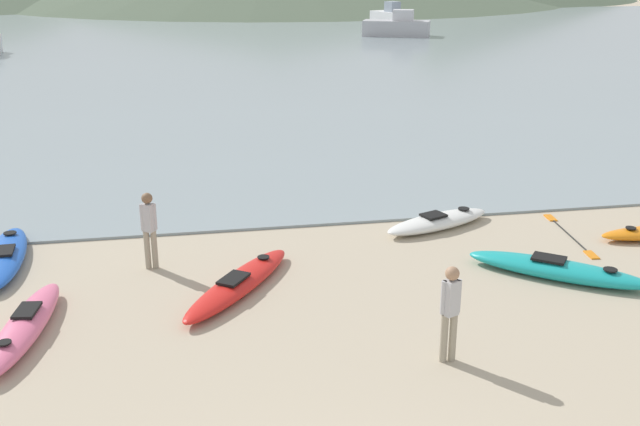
{
  "coord_description": "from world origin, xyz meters",
  "views": [
    {
      "loc": [
        -1.33,
        -5.27,
        5.95
      ],
      "look_at": [
        1.53,
        10.24,
        0.5
      ],
      "focal_mm": 42.0,
      "sensor_mm": 36.0,
      "label": 1
    }
  ],
  "objects_px": {
    "kayak_on_sand_3": "(557,269)",
    "person_near_waterline": "(149,226)",
    "kayak_on_sand_5": "(438,221)",
    "kayak_on_sand_4": "(25,326)",
    "moored_boat_4": "(397,27)",
    "kayak_on_sand_0": "(5,256)",
    "kayak_on_sand_2": "(239,283)",
    "moored_boat_2": "(390,17)",
    "loose_paddle": "(570,235)",
    "person_near_foreground": "(450,308)"
  },
  "relations": [
    {
      "from": "moored_boat_2",
      "to": "loose_paddle",
      "type": "distance_m",
      "value": 51.61
    },
    {
      "from": "kayak_on_sand_0",
      "to": "moored_boat_4",
      "type": "bearing_deg",
      "value": 64.2
    },
    {
      "from": "person_near_foreground",
      "to": "kayak_on_sand_2",
      "type": "bearing_deg",
      "value": 133.34
    },
    {
      "from": "moored_boat_2",
      "to": "kayak_on_sand_3",
      "type": "bearing_deg",
      "value": -102.05
    },
    {
      "from": "kayak_on_sand_2",
      "to": "person_near_foreground",
      "type": "xyz_separation_m",
      "value": [
        2.97,
        -3.14,
        0.75
      ]
    },
    {
      "from": "kayak_on_sand_0",
      "to": "person_near_waterline",
      "type": "relative_size",
      "value": 2.13
    },
    {
      "from": "moored_boat_2",
      "to": "kayak_on_sand_5",
      "type": "bearing_deg",
      "value": -104.25
    },
    {
      "from": "kayak_on_sand_4",
      "to": "person_near_waterline",
      "type": "bearing_deg",
      "value": 51.83
    },
    {
      "from": "kayak_on_sand_0",
      "to": "kayak_on_sand_3",
      "type": "relative_size",
      "value": 1.05
    },
    {
      "from": "kayak_on_sand_0",
      "to": "kayak_on_sand_3",
      "type": "xyz_separation_m",
      "value": [
        10.68,
        -2.66,
        0.01
      ]
    },
    {
      "from": "kayak_on_sand_0",
      "to": "kayak_on_sand_4",
      "type": "distance_m",
      "value": 3.39
    },
    {
      "from": "kayak_on_sand_0",
      "to": "kayak_on_sand_2",
      "type": "distance_m",
      "value": 5.03
    },
    {
      "from": "kayak_on_sand_4",
      "to": "moored_boat_2",
      "type": "height_order",
      "value": "moored_boat_2"
    },
    {
      "from": "moored_boat_2",
      "to": "person_near_foreground",
      "type": "bearing_deg",
      "value": -104.6
    },
    {
      "from": "kayak_on_sand_2",
      "to": "moored_boat_4",
      "type": "xyz_separation_m",
      "value": [
        15.68,
        43.98,
        0.6
      ]
    },
    {
      "from": "kayak_on_sand_4",
      "to": "moored_boat_2",
      "type": "bearing_deg",
      "value": 68.53
    },
    {
      "from": "loose_paddle",
      "to": "kayak_on_sand_2",
      "type": "bearing_deg",
      "value": -168.29
    },
    {
      "from": "kayak_on_sand_0",
      "to": "kayak_on_sand_2",
      "type": "relative_size",
      "value": 1.01
    },
    {
      "from": "kayak_on_sand_0",
      "to": "kayak_on_sand_4",
      "type": "xyz_separation_m",
      "value": [
        0.96,
        -3.25,
        0.01
      ]
    },
    {
      "from": "kayak_on_sand_5",
      "to": "person_near_waterline",
      "type": "height_order",
      "value": "person_near_waterline"
    },
    {
      "from": "kayak_on_sand_5",
      "to": "person_near_foreground",
      "type": "distance_m",
      "value": 6.05
    },
    {
      "from": "kayak_on_sand_0",
      "to": "kayak_on_sand_5",
      "type": "bearing_deg",
      "value": 2.77
    },
    {
      "from": "kayak_on_sand_2",
      "to": "person_near_waterline",
      "type": "height_order",
      "value": "person_near_waterline"
    },
    {
      "from": "moored_boat_4",
      "to": "loose_paddle",
      "type": "xyz_separation_m",
      "value": [
        -8.16,
        -42.43,
        -0.73
      ]
    },
    {
      "from": "kayak_on_sand_5",
      "to": "person_near_foreground",
      "type": "xyz_separation_m",
      "value": [
        -1.81,
        -5.73,
        0.74
      ]
    },
    {
      "from": "person_near_foreground",
      "to": "loose_paddle",
      "type": "relative_size",
      "value": 0.57
    },
    {
      "from": "kayak_on_sand_4",
      "to": "moored_boat_4",
      "type": "relative_size",
      "value": 0.62
    },
    {
      "from": "kayak_on_sand_3",
      "to": "person_near_waterline",
      "type": "distance_m",
      "value": 8.02
    },
    {
      "from": "moored_boat_2",
      "to": "loose_paddle",
      "type": "xyz_separation_m",
      "value": [
        -9.86,
        -50.65,
        -0.78
      ]
    },
    {
      "from": "kayak_on_sand_2",
      "to": "moored_boat_4",
      "type": "distance_m",
      "value": 46.7
    },
    {
      "from": "kayak_on_sand_2",
      "to": "person_near_waterline",
      "type": "xyz_separation_m",
      "value": [
        -1.62,
        1.38,
        0.76
      ]
    },
    {
      "from": "kayak_on_sand_2",
      "to": "kayak_on_sand_4",
      "type": "distance_m",
      "value": 3.76
    },
    {
      "from": "person_near_waterline",
      "to": "moored_boat_2",
      "type": "xyz_separation_m",
      "value": [
        19.01,
        50.83,
        -0.11
      ]
    },
    {
      "from": "kayak_on_sand_5",
      "to": "loose_paddle",
      "type": "height_order",
      "value": "kayak_on_sand_5"
    },
    {
      "from": "person_near_waterline",
      "to": "moored_boat_4",
      "type": "distance_m",
      "value": 45.98
    },
    {
      "from": "kayak_on_sand_0",
      "to": "kayak_on_sand_2",
      "type": "xyz_separation_m",
      "value": [
        4.56,
        -2.13,
        -0.02
      ]
    },
    {
      "from": "kayak_on_sand_0",
      "to": "person_near_waterline",
      "type": "bearing_deg",
      "value": -14.33
    },
    {
      "from": "kayak_on_sand_5",
      "to": "moored_boat_2",
      "type": "relative_size",
      "value": 0.7
    },
    {
      "from": "person_near_foreground",
      "to": "loose_paddle",
      "type": "xyz_separation_m",
      "value": [
        4.55,
        4.7,
        -0.89
      ]
    },
    {
      "from": "kayak_on_sand_2",
      "to": "kayak_on_sand_3",
      "type": "height_order",
      "value": "kayak_on_sand_3"
    },
    {
      "from": "kayak_on_sand_0",
      "to": "person_near_waterline",
      "type": "height_order",
      "value": "person_near_waterline"
    },
    {
      "from": "kayak_on_sand_0",
      "to": "person_near_foreground",
      "type": "distance_m",
      "value": 9.22
    },
    {
      "from": "kayak_on_sand_5",
      "to": "person_near_waterline",
      "type": "distance_m",
      "value": 6.56
    },
    {
      "from": "person_near_waterline",
      "to": "loose_paddle",
      "type": "xyz_separation_m",
      "value": [
        9.14,
        0.18,
        -0.89
      ]
    },
    {
      "from": "kayak_on_sand_0",
      "to": "loose_paddle",
      "type": "relative_size",
      "value": 1.21
    },
    {
      "from": "kayak_on_sand_2",
      "to": "moored_boat_4",
      "type": "height_order",
      "value": "moored_boat_4"
    },
    {
      "from": "kayak_on_sand_2",
      "to": "kayak_on_sand_3",
      "type": "distance_m",
      "value": 6.15
    },
    {
      "from": "kayak_on_sand_4",
      "to": "person_near_waterline",
      "type": "relative_size",
      "value": 2.1
    },
    {
      "from": "kayak_on_sand_2",
      "to": "kayak_on_sand_4",
      "type": "xyz_separation_m",
      "value": [
        -3.59,
        -1.12,
        0.03
      ]
    },
    {
      "from": "kayak_on_sand_0",
      "to": "kayak_on_sand_2",
      "type": "bearing_deg",
      "value": -25.08
    }
  ]
}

